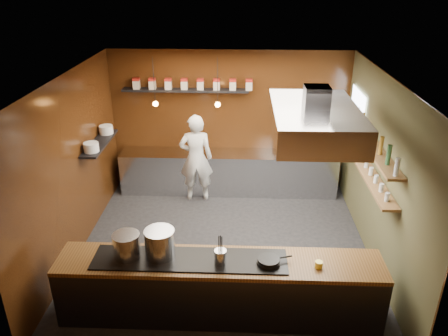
# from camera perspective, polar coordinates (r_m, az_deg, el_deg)

# --- Properties ---
(floor) EXTENTS (5.00, 5.00, 0.00)m
(floor) POSITION_cam_1_polar(r_m,az_deg,el_deg) (7.80, 0.06, -10.40)
(floor) COLOR black
(floor) RESTS_ON ground
(back_wall) EXTENTS (5.00, 0.00, 5.00)m
(back_wall) POSITION_cam_1_polar(r_m,az_deg,el_deg) (9.36, 0.69, 6.13)
(back_wall) COLOR black
(back_wall) RESTS_ON ground
(left_wall) EXTENTS (0.00, 5.00, 5.00)m
(left_wall) POSITION_cam_1_polar(r_m,az_deg,el_deg) (7.56, -19.23, -0.01)
(left_wall) COLOR black
(left_wall) RESTS_ON ground
(right_wall) EXTENTS (0.00, 5.00, 5.00)m
(right_wall) POSITION_cam_1_polar(r_m,az_deg,el_deg) (7.39, 19.83, -0.69)
(right_wall) COLOR #4D4D2B
(right_wall) RESTS_ON ground
(ceiling) EXTENTS (5.00, 5.00, 0.00)m
(ceiling) POSITION_cam_1_polar(r_m,az_deg,el_deg) (6.55, 0.07, 11.60)
(ceiling) COLOR silver
(ceiling) RESTS_ON back_wall
(window_pane) EXTENTS (0.00, 1.00, 1.00)m
(window_pane) POSITION_cam_1_polar(r_m,az_deg,el_deg) (8.75, 16.89, 6.47)
(window_pane) COLOR white
(window_pane) RESTS_ON right_wall
(prep_counter) EXTENTS (4.60, 0.65, 0.90)m
(prep_counter) POSITION_cam_1_polar(r_m,az_deg,el_deg) (9.45, 0.60, -0.55)
(prep_counter) COLOR silver
(prep_counter) RESTS_ON floor
(pass_counter) EXTENTS (4.40, 0.72, 0.94)m
(pass_counter) POSITION_cam_1_polar(r_m,az_deg,el_deg) (6.25, -0.60, -15.36)
(pass_counter) COLOR #38383D
(pass_counter) RESTS_ON floor
(tin_shelf) EXTENTS (2.60, 0.26, 0.04)m
(tin_shelf) POSITION_cam_1_polar(r_m,az_deg,el_deg) (9.10, -5.08, 10.08)
(tin_shelf) COLOR black
(tin_shelf) RESTS_ON back_wall
(plate_shelf) EXTENTS (0.30, 1.40, 0.04)m
(plate_shelf) POSITION_cam_1_polar(r_m,az_deg,el_deg) (8.35, -15.93, 3.15)
(plate_shelf) COLOR black
(plate_shelf) RESTS_ON left_wall
(bottle_shelf_upper) EXTENTS (0.26, 2.80, 0.04)m
(bottle_shelf_upper) POSITION_cam_1_polar(r_m,az_deg,el_deg) (7.44, 18.50, 3.24)
(bottle_shelf_upper) COLOR olive
(bottle_shelf_upper) RESTS_ON right_wall
(bottle_shelf_lower) EXTENTS (0.26, 2.80, 0.04)m
(bottle_shelf_lower) POSITION_cam_1_polar(r_m,az_deg,el_deg) (7.62, 18.03, -0.05)
(bottle_shelf_lower) COLOR olive
(bottle_shelf_lower) RESTS_ON right_wall
(extractor_hood) EXTENTS (1.20, 2.00, 0.72)m
(extractor_hood) POSITION_cam_1_polar(r_m,az_deg,el_deg) (6.38, 11.74, 6.09)
(extractor_hood) COLOR #38383D
(extractor_hood) RESTS_ON ceiling
(pendant_left) EXTENTS (0.10, 0.10, 0.95)m
(pendant_left) POSITION_cam_1_polar(r_m,az_deg,el_deg) (8.56, -8.97, 8.61)
(pendant_left) COLOR black
(pendant_left) RESTS_ON ceiling
(pendant_right) EXTENTS (0.10, 0.10, 0.95)m
(pendant_right) POSITION_cam_1_polar(r_m,az_deg,el_deg) (8.41, -0.83, 8.62)
(pendant_right) COLOR black
(pendant_right) RESTS_ON ceiling
(storage_tins) EXTENTS (2.43, 0.13, 0.22)m
(storage_tins) POSITION_cam_1_polar(r_m,az_deg,el_deg) (9.05, -4.15, 10.89)
(storage_tins) COLOR beige
(storage_tins) RESTS_ON tin_shelf
(plate_stacks) EXTENTS (0.26, 1.16, 0.16)m
(plate_stacks) POSITION_cam_1_polar(r_m,az_deg,el_deg) (8.31, -16.01, 3.79)
(plate_stacks) COLOR white
(plate_stacks) RESTS_ON plate_shelf
(bottles) EXTENTS (0.06, 2.66, 0.24)m
(bottles) POSITION_cam_1_polar(r_m,az_deg,el_deg) (7.40, 18.64, 4.24)
(bottles) COLOR silver
(bottles) RESTS_ON bottle_shelf_upper
(wine_glasses) EXTENTS (0.07, 2.37, 0.13)m
(wine_glasses) POSITION_cam_1_polar(r_m,az_deg,el_deg) (7.59, 18.11, 0.53)
(wine_glasses) COLOR silver
(wine_glasses) RESTS_ON bottle_shelf_lower
(stockpot_large) EXTENTS (0.51, 0.51, 0.40)m
(stockpot_large) POSITION_cam_1_polar(r_m,az_deg,el_deg) (5.97, -8.38, -9.70)
(stockpot_large) COLOR #B5B8BD
(stockpot_large) RESTS_ON pass_counter
(stockpot_small) EXTENTS (0.38, 0.38, 0.34)m
(stockpot_small) POSITION_cam_1_polar(r_m,az_deg,el_deg) (6.05, -12.59, -9.85)
(stockpot_small) COLOR silver
(stockpot_small) RESTS_ON pass_counter
(utensil_crock) EXTENTS (0.17, 0.17, 0.21)m
(utensil_crock) POSITION_cam_1_polar(r_m,az_deg,el_deg) (5.82, -0.47, -11.55)
(utensil_crock) COLOR silver
(utensil_crock) RESTS_ON pass_counter
(frying_pan) EXTENTS (0.47, 0.32, 0.08)m
(frying_pan) POSITION_cam_1_polar(r_m,az_deg,el_deg) (5.89, 5.88, -11.99)
(frying_pan) COLOR black
(frying_pan) RESTS_ON pass_counter
(butter_jar) EXTENTS (0.13, 0.13, 0.09)m
(butter_jar) POSITION_cam_1_polar(r_m,az_deg,el_deg) (5.95, 12.27, -12.22)
(butter_jar) COLOR gold
(butter_jar) RESTS_ON pass_counter
(espresso_machine) EXTENTS (0.46, 0.44, 0.44)m
(espresso_machine) POSITION_cam_1_polar(r_m,az_deg,el_deg) (9.20, 9.68, 2.89)
(espresso_machine) COLOR black
(espresso_machine) RESTS_ON prep_counter
(chef) EXTENTS (0.71, 0.50, 1.86)m
(chef) POSITION_cam_1_polar(r_m,az_deg,el_deg) (8.97, -3.68, 1.30)
(chef) COLOR white
(chef) RESTS_ON floor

